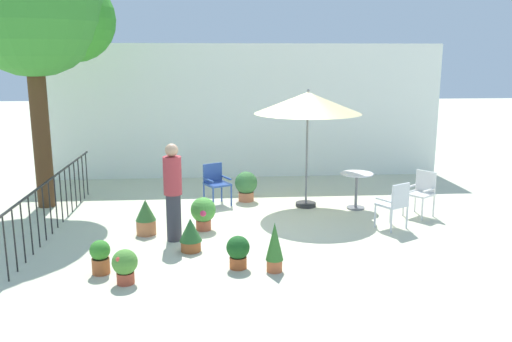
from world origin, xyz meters
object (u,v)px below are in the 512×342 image
at_px(shade_tree, 33,3).
at_px(potted_plant_6, 238,251).
at_px(potted_plant_2, 191,234).
at_px(patio_umbrella_0, 308,104).
at_px(potted_plant_0, 125,265).
at_px(potted_plant_7, 146,217).
at_px(patio_chair_0, 422,190).
at_px(potted_plant_5, 203,212).
at_px(cafe_table_0, 356,184).
at_px(potted_plant_3, 275,246).
at_px(patio_chair_1, 395,202).
at_px(potted_plant_1, 100,256).
at_px(potted_plant_4, 246,185).
at_px(standing_person, 173,191).
at_px(patio_chair_2, 216,181).

distance_m(shade_tree, potted_plant_6, 6.79).
bearing_deg(potted_plant_2, patio_umbrella_0, 46.97).
height_order(potted_plant_0, potted_plant_7, potted_plant_7).
height_order(patio_chair_0, potted_plant_6, patio_chair_0).
bearing_deg(potted_plant_6, shade_tree, 136.06).
height_order(potted_plant_5, potted_plant_7, potted_plant_7).
xyz_separation_m(cafe_table_0, potted_plant_3, (-2.11, -3.25, -0.14)).
height_order(patio_chair_1, potted_plant_5, patio_chair_1).
bearing_deg(potted_plant_5, shade_tree, 150.54).
distance_m(cafe_table_0, potted_plant_0, 5.57).
height_order(potted_plant_1, potted_plant_4, potted_plant_4).
xyz_separation_m(patio_chair_0, patio_chair_1, (-0.84, -0.82, -0.01)).
xyz_separation_m(potted_plant_0, potted_plant_1, (-0.43, 0.39, -0.01)).
relative_size(shade_tree, potted_plant_6, 11.14).
height_order(potted_plant_1, potted_plant_5, potted_plant_5).
height_order(shade_tree, potted_plant_6, shade_tree).
bearing_deg(shade_tree, patio_chair_0, -9.62).
bearing_deg(patio_chair_1, potted_plant_1, -161.25).
xyz_separation_m(potted_plant_5, potted_plant_6, (0.57, -1.90, -0.07)).
relative_size(cafe_table_0, potted_plant_5, 1.24).
xyz_separation_m(patio_umbrella_0, patio_chair_0, (2.24, -0.85, -1.70)).
relative_size(patio_chair_0, potted_plant_6, 1.78).
bearing_deg(patio_umbrella_0, patio_chair_0, -20.71).
xyz_separation_m(shade_tree, potted_plant_6, (3.96, -3.82, -3.97)).
bearing_deg(patio_chair_1, standing_person, -175.61).
height_order(patio_umbrella_0, potted_plant_1, patio_umbrella_0).
relative_size(potted_plant_2, potted_plant_6, 1.11).
height_order(patio_umbrella_0, standing_person, patio_umbrella_0).
relative_size(potted_plant_0, potted_plant_6, 0.99).
relative_size(potted_plant_0, potted_plant_5, 0.82).
bearing_deg(potted_plant_0, potted_plant_6, 15.34).
bearing_deg(potted_plant_2, patio_chair_0, 20.25).
bearing_deg(cafe_table_0, patio_umbrella_0, 166.34).
bearing_deg(potted_plant_2, shade_tree, 136.60).
relative_size(potted_plant_5, potted_plant_7, 0.95).
distance_m(cafe_table_0, potted_plant_2, 4.12).
distance_m(potted_plant_4, standing_person, 2.95).
bearing_deg(potted_plant_5, patio_umbrella_0, 33.33).
height_order(potted_plant_0, potted_plant_3, potted_plant_3).
bearing_deg(standing_person, patio_chair_0, 12.98).
height_order(shade_tree, potted_plant_2, shade_tree).
bearing_deg(cafe_table_0, potted_plant_6, -130.74).
xyz_separation_m(cafe_table_0, potted_plant_7, (-4.27, -1.37, -0.21)).
relative_size(potted_plant_0, potted_plant_3, 0.66).
xyz_separation_m(patio_chair_2, potted_plant_0, (-1.31, -4.11, -0.25)).
xyz_separation_m(patio_umbrella_0, standing_person, (-2.70, -1.98, -1.33)).
xyz_separation_m(potted_plant_3, potted_plant_4, (-0.20, 4.05, -0.03)).
distance_m(patio_chair_1, potted_plant_3, 3.08).
height_order(potted_plant_1, potted_plant_6, potted_plant_1).
bearing_deg(patio_chair_0, potted_plant_2, -159.75).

